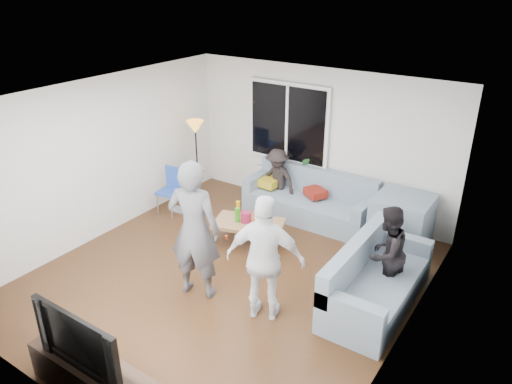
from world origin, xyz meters
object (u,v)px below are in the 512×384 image
Objects in this scene: player_left at (194,230)px; spectator_back at (277,180)px; player_right at (265,259)px; coffee_table at (249,233)px; spectator_right at (386,253)px; sofa_right_section at (378,277)px; tv_console at (95,379)px; floor_lamp at (197,161)px; sofa_back_section at (309,197)px; television at (87,337)px; side_chair at (170,192)px.

player_left reaches higher than spectator_back.
player_left is 1.06m from player_right.
coffee_table is 0.56× the size of player_left.
player_right reaches higher than spectator_right.
player_left is at bearing 117.80° from sofa_right_section.
sofa_right_section is 1.82× the size of coffee_table.
tv_console is at bearing 50.15° from player_right.
floor_lamp reaches higher than sofa_right_section.
floor_lamp is at bearing -167.86° from sofa_back_section.
player_right is 1.43× the size of television.
spectator_right reaches higher than sofa_back_section.
sofa_right_section is 1.56m from player_right.
floor_lamp is at bearing 117.31° from tv_console.
sofa_back_section is at bearing -111.69° from spectator_right.
player_left is at bearing -42.46° from spectator_right.
player_right is (-1.09, -1.03, 0.42)m from sofa_right_section.
side_chair is (-2.15, -1.23, 0.01)m from sofa_back_section.
tv_console is (0.75, -4.80, -0.36)m from spectator_back.
sofa_right_section is 1.72× the size of spectator_back.
spectator_right is at bearing 0.00° from sofa_right_section.
side_chair is 1.95m from spectator_back.
spectator_right is (0.00, 0.22, 0.24)m from sofa_right_section.
tv_console is at bearing 149.24° from sofa_right_section.
player_right is 1.67m from spectator_right.
spectator_back reaches higher than television.
sofa_back_section is at bearing -92.85° from player_right.
floor_lamp is at bearing 83.27° from side_chair.
player_left is at bearing -84.10° from coffee_table.
spectator_right reaches higher than coffee_table.
side_chair is 4.19m from television.
coffee_table is 0.65× the size of player_right.
player_left is 1.15× the size of player_right.
player_right reaches higher than sofa_back_section.
spectator_back is 4.87m from tv_console.
side_chair is at bearing 122.16° from television.
sofa_right_section is 1.70× the size of television.
player_left is 1.68× the size of spectator_back.
sofa_right_section is at bearing 15.39° from spectator_right.
player_left is 1.22× the size of tv_console.
sofa_back_section is 1.47× the size of floor_lamp.
player_left is at bearing -50.32° from floor_lamp.
coffee_table is 0.82× the size of spectator_right.
floor_lamp is at bearing -56.78° from player_right.
television is (-0.75, -2.07, -0.06)m from player_right.
player_right is at bearing -32.91° from side_chair.
television is at bearing -82.69° from coffee_table.
sofa_right_section is (1.92, -1.67, 0.00)m from sofa_back_section.
floor_lamp reaches higher than sofa_back_section.
sofa_back_section is at bearing 23.10° from side_chair.
television reaches higher than side_chair.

